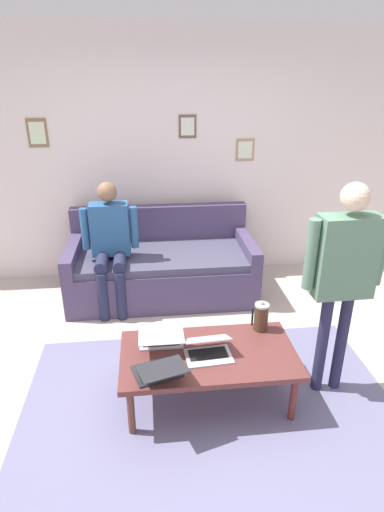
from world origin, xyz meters
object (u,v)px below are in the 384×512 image
laptop_left (208,350)px  person_seated (110,240)px  coffee_table (208,357)px  laptop_right (159,370)px  couch (162,267)px  french_press (261,317)px  laptop_center (161,338)px  person_standing (344,266)px

laptop_left → person_seated: 1.69m
coffee_table → laptop_right: size_ratio=2.99×
couch → laptop_right: bearing=87.0°
couch → laptop_right: size_ratio=4.66×
laptop_right → french_press: (-0.80, -0.46, 0.07)m
couch → coffee_table: couch is taller
coffee_table → laptop_center: bearing=-23.3°
french_press → person_standing: size_ratio=0.16×
laptop_center → couch: bearing=-92.6°
person_seated → person_standing: bearing=139.3°
couch → person_seated: bearing=24.4°
laptop_right → french_press: size_ratio=1.65×
person_seated → laptop_center: bearing=108.1°
french_press → laptop_right: bearing=29.8°
laptop_left → laptop_center: size_ratio=0.96×
coffee_table → person_standing: bearing=-178.7°
person_standing → laptop_right: bearing=10.2°
couch → laptop_right: 1.91m
laptop_left → person_seated: person_seated is taller
coffee_table → laptop_center: 0.37m
couch → french_press: bearing=115.8°
laptop_left → french_press: (-0.45, -0.27, 0.07)m
couch → laptop_center: (0.07, 1.55, 0.16)m
laptop_right → french_press: 0.92m
laptop_right → couch: bearing=-93.0°
french_press → person_standing: (-0.48, 0.23, 0.51)m
laptop_left → couch: bearing=-81.7°
person_standing → french_press: bearing=-25.4°
french_press → person_standing: bearing=154.6°
coffee_table → french_press: 0.53m
french_press → person_seated: size_ratio=0.20×
laptop_left → laptop_right: (0.35, 0.19, 0.00)m
person_standing → person_seated: (1.68, -1.44, -0.30)m
coffee_table → french_press: (-0.44, -0.25, 0.15)m
laptop_center → laptop_left: bearing=152.8°
laptop_center → laptop_right: size_ratio=0.85×
laptop_right → person_seated: size_ratio=0.32×
coffee_table → person_seated: (0.76, -1.46, 0.36)m
laptop_center → person_seated: size_ratio=0.28×
laptop_center → person_seated: bearing=-71.9°
laptop_left → laptop_right: 0.40m
coffee_table → french_press: french_press is taller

